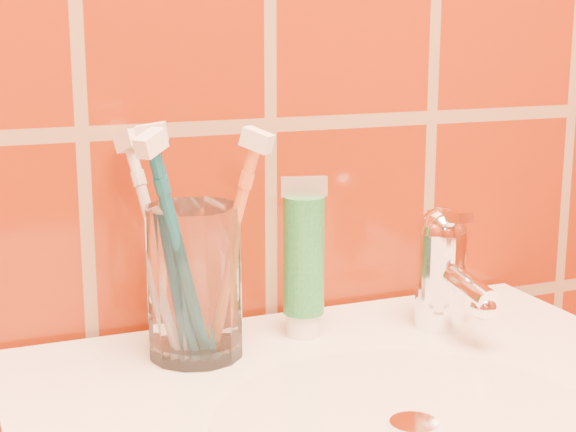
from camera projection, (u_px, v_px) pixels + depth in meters
name	position (u px, v px, depth m)	size (l,w,h in m)	color
glass_tumbler	(194.00, 282.00, 0.77)	(0.08, 0.08, 0.14)	white
toothpaste_tube	(304.00, 262.00, 0.82)	(0.04, 0.04, 0.15)	white
faucet	(444.00, 265.00, 0.84)	(0.05, 0.11, 0.12)	white
toothbrush_0	(180.00, 254.00, 0.73)	(0.08, 0.06, 0.21)	#0C5266
toothbrush_1	(174.00, 247.00, 0.75)	(0.05, 0.04, 0.21)	navy
toothbrush_2	(157.00, 246.00, 0.78)	(0.05, 0.09, 0.20)	silver
toothbrush_3	(229.00, 247.00, 0.76)	(0.06, 0.07, 0.21)	orange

